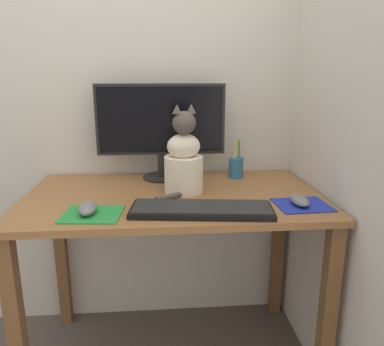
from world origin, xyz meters
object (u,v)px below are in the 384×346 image
Objects in this scene: pen_cup at (236,167)px; monitor at (161,125)px; computer_mouse_left at (88,208)px; keyboard at (202,209)px; computer_mouse_right at (300,200)px; cat at (184,160)px.

monitor is at bearing 177.41° from pen_cup.
monitor is 5.02× the size of computer_mouse_left.
computer_mouse_left is 0.71m from pen_cup.
keyboard is 2.79× the size of pen_cup.
cat is (-0.40, 0.20, 0.11)m from computer_mouse_right.
computer_mouse_left reaches higher than computer_mouse_right.
pen_cup is (-0.15, 0.39, 0.03)m from computer_mouse_right.
cat reaches higher than computer_mouse_left.
computer_mouse_right is at bearing 1.96° from computer_mouse_left.
pen_cup is at bearing 35.76° from computer_mouse_left.
monitor reaches higher than computer_mouse_right.
keyboard is 4.44× the size of computer_mouse_right.
monitor is 0.54m from computer_mouse_left.
cat is at bearing 153.38° from computer_mouse_right.
keyboard is at bearing -115.16° from pen_cup.
cat is at bearing 34.02° from computer_mouse_left.
keyboard is 0.38m from computer_mouse_left.
cat is at bearing -67.68° from monitor.
computer_mouse_right is (0.48, -0.41, -0.22)m from monitor.
monitor is 3.16× the size of pen_cup.
computer_mouse_right is (0.35, 0.04, 0.01)m from keyboard.
computer_mouse_left is (-0.38, 0.01, 0.01)m from keyboard.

